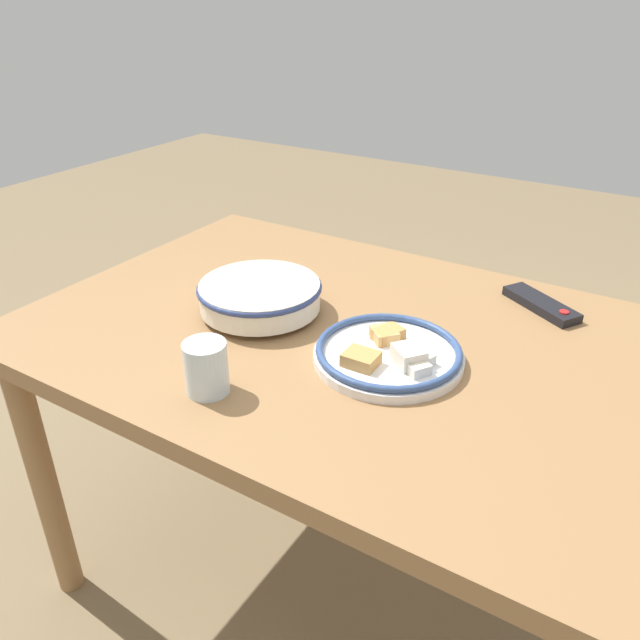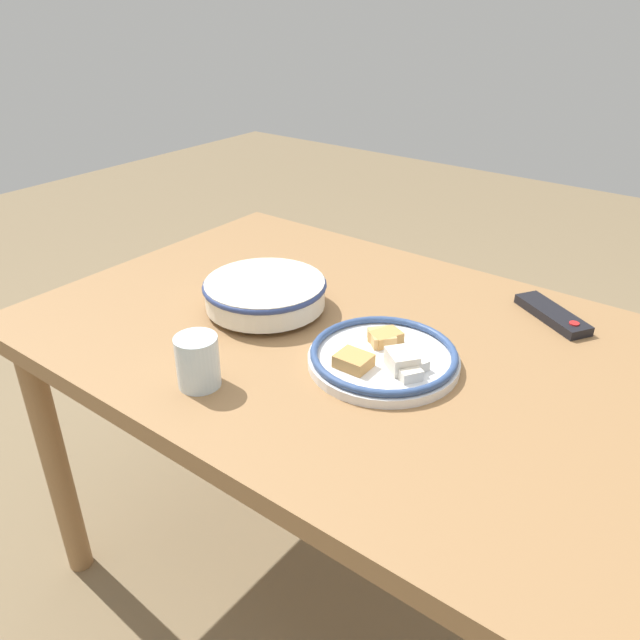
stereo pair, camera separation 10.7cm
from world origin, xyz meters
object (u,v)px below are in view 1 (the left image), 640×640
at_px(drinking_glass, 206,368).
at_px(noodle_bowl, 260,295).
at_px(food_plate, 389,353).
at_px(tv_remote, 541,304).

bearing_deg(drinking_glass, noodle_bowl, 109.02).
height_order(food_plate, tv_remote, food_plate).
relative_size(noodle_bowl, tv_remote, 1.43).
relative_size(noodle_bowl, food_plate, 0.94).
relative_size(tv_remote, drinking_glass, 1.95).
distance_m(noodle_bowl, food_plate, 0.33).
xyz_separation_m(noodle_bowl, tv_remote, (0.51, 0.34, -0.03)).
bearing_deg(noodle_bowl, food_plate, -5.88).
xyz_separation_m(noodle_bowl, food_plate, (0.32, -0.03, -0.02)).
height_order(noodle_bowl, drinking_glass, drinking_glass).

